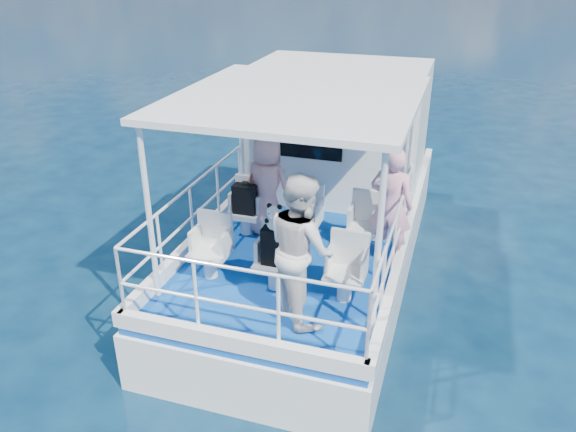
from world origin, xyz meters
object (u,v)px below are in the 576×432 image
object	(u,v)px
passenger_stbd_aft	(301,248)
panda	(275,217)
passenger_port_fwd	(267,186)
backpack_center	(275,246)

from	to	relation	value
passenger_stbd_aft	panda	distance (m)	0.61
passenger_port_fwd	passenger_stbd_aft	bearing A→B (deg)	130.43
passenger_port_fwd	panda	xyz separation A→B (m)	(0.61, -1.45, 0.26)
panda	passenger_port_fwd	bearing A→B (deg)	112.84
passenger_stbd_aft	backpack_center	world-z (taller)	passenger_stbd_aft
passenger_port_fwd	passenger_stbd_aft	distance (m)	2.13
backpack_center	passenger_stbd_aft	bearing A→B (deg)	-42.63
backpack_center	panda	world-z (taller)	panda
passenger_port_fwd	backpack_center	xyz separation A→B (m)	(0.61, -1.43, -0.15)
backpack_center	passenger_port_fwd	bearing A→B (deg)	113.08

